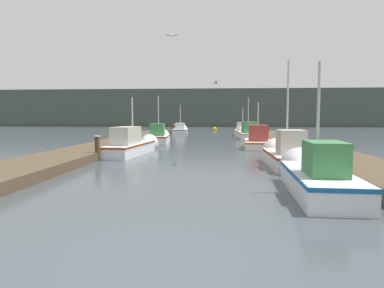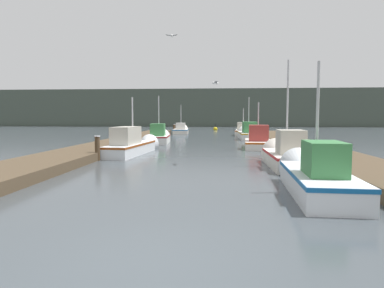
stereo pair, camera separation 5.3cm
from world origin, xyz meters
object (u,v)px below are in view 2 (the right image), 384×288
object	(u,v)px
fishing_boat_6	(243,131)
fishing_boat_1	(286,155)
fishing_boat_2	(133,145)
mooring_piling_1	(251,128)
fishing_boat_4	(159,137)
seagull_lead	(215,83)
channel_buoy	(215,129)
fishing_boat_7	(181,130)
seagull_1	(172,36)
fishing_boat_0	(314,175)
fishing_boat_5	(248,133)
fishing_boat_3	(258,141)
mooring_piling_0	(174,128)
mooring_piling_3	(97,148)

from	to	relation	value
fishing_boat_6	fishing_boat_1	bearing A→B (deg)	-84.90
fishing_boat_2	mooring_piling_1	size ratio (longest dim) A/B	4.61
fishing_boat_4	seagull_lead	world-z (taller)	fishing_boat_4
fishing_boat_4	channel_buoy	world-z (taller)	fishing_boat_4
fishing_boat_7	seagull_1	size ratio (longest dim) A/B	10.27
fishing_boat_0	channel_buoy	world-z (taller)	fishing_boat_0
fishing_boat_4	fishing_boat_5	distance (m)	9.32
fishing_boat_3	mooring_piling_0	size ratio (longest dim) A/B	4.70
fishing_boat_5	fishing_boat_7	xyz separation A→B (m)	(-7.40, 9.81, -0.11)
seagull_1	mooring_piling_3	bearing A→B (deg)	-171.74
fishing_boat_0	fishing_boat_6	world-z (taller)	fishing_boat_0
fishing_boat_7	fishing_boat_3	bearing A→B (deg)	-73.01
fishing_boat_5	mooring_piling_1	size ratio (longest dim) A/B	4.74
fishing_boat_5	mooring_piling_3	bearing A→B (deg)	-117.89
mooring_piling_1	fishing_boat_3	bearing A→B (deg)	-93.85
fishing_boat_3	fishing_boat_4	distance (m)	8.09
fishing_boat_0	fishing_boat_2	size ratio (longest dim) A/B	0.83
fishing_boat_0	mooring_piling_3	xyz separation A→B (m)	(-8.46, 5.90, 0.15)
channel_buoy	mooring_piling_3	bearing A→B (deg)	-98.62
fishing_boat_4	fishing_boat_7	size ratio (longest dim) A/B	0.80
fishing_boat_1	seagull_1	xyz separation A→B (m)	(-5.13, 1.64, 5.47)
fishing_boat_5	mooring_piling_0	distance (m)	13.51
fishing_boat_7	fishing_boat_0	bearing A→B (deg)	-81.20
mooring_piling_0	channel_buoy	distance (m)	9.00
fishing_boat_1	mooring_piling_3	distance (m)	8.66
fishing_boat_7	fishing_boat_6	bearing A→B (deg)	-33.69
channel_buoy	seagull_lead	distance (m)	35.40
fishing_boat_3	fishing_boat_0	bearing A→B (deg)	-85.23
fishing_boat_1	fishing_boat_2	bearing A→B (deg)	152.63
fishing_boat_6	seagull_1	xyz separation A→B (m)	(-4.93, -21.40, 5.46)
channel_buoy	fishing_boat_7	bearing A→B (deg)	-116.90
fishing_boat_5	seagull_1	xyz separation A→B (m)	(-5.00, -15.75, 5.44)
fishing_boat_1	seagull_1	distance (m)	7.68
fishing_boat_4	fishing_boat_5	bearing A→B (deg)	33.03
channel_buoy	fishing_boat_4	bearing A→B (deg)	-100.05
mooring_piling_0	mooring_piling_3	distance (m)	27.11
mooring_piling_3	channel_buoy	distance (m)	34.89
mooring_piling_0	seagull_1	xyz separation A→B (m)	(3.37, -26.36, 5.40)
mooring_piling_1	seagull_1	xyz separation A→B (m)	(-6.06, -24.18, 5.24)
fishing_boat_3	mooring_piling_0	xyz separation A→B (m)	(-8.25, 19.69, 0.09)
fishing_boat_2	seagull_1	xyz separation A→B (m)	(2.53, -2.26, 5.41)
fishing_boat_6	mooring_piling_0	bearing A→B (deg)	153.72
fishing_boat_3	mooring_piling_1	world-z (taller)	fishing_boat_3
fishing_boat_4	fishing_boat_7	bearing A→B (deg)	85.79
mooring_piling_3	mooring_piling_0	bearing A→B (deg)	89.77
fishing_boat_2	fishing_boat_6	xyz separation A→B (m)	(7.46, 19.14, -0.05)
seagull_1	fishing_boat_0	bearing A→B (deg)	-57.06
fishing_boat_2	fishing_boat_4	world-z (taller)	fishing_boat_4
fishing_boat_6	seagull_lead	xyz separation A→B (m)	(-2.83, -22.88, 3.09)
fishing_boat_3	mooring_piling_1	bearing A→B (deg)	90.50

